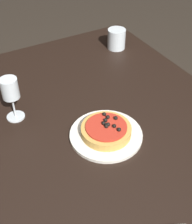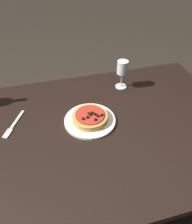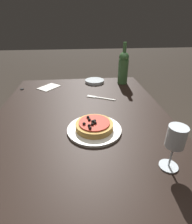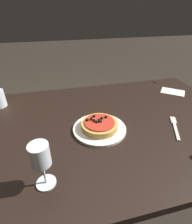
# 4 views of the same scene
# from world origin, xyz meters

# --- Properties ---
(ground_plane) EXTENTS (14.00, 14.00, 0.00)m
(ground_plane) POSITION_xyz_m (0.00, 0.00, 0.00)
(ground_plane) COLOR #2D261E
(dining_table) EXTENTS (1.51, 0.93, 0.74)m
(dining_table) POSITION_xyz_m (0.00, 0.00, 0.66)
(dining_table) COLOR black
(dining_table) RESTS_ON ground_plane
(dinner_plate) EXTENTS (0.25, 0.25, 0.01)m
(dinner_plate) POSITION_xyz_m (0.02, 0.05, 0.75)
(dinner_plate) COLOR white
(dinner_plate) RESTS_ON dining_table
(pizza) EXTENTS (0.17, 0.17, 0.05)m
(pizza) POSITION_xyz_m (0.02, 0.05, 0.77)
(pizza) COLOR gold
(pizza) RESTS_ON dinner_plate
(wine_glass) EXTENTS (0.07, 0.07, 0.17)m
(wine_glass) POSITION_xyz_m (0.27, 0.29, 0.86)
(wine_glass) COLOR silver
(wine_glass) RESTS_ON dining_table
(fork) EXTENTS (0.10, 0.18, 0.00)m
(fork) POSITION_xyz_m (-0.34, 0.12, 0.74)
(fork) COLOR beige
(fork) RESTS_ON dining_table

